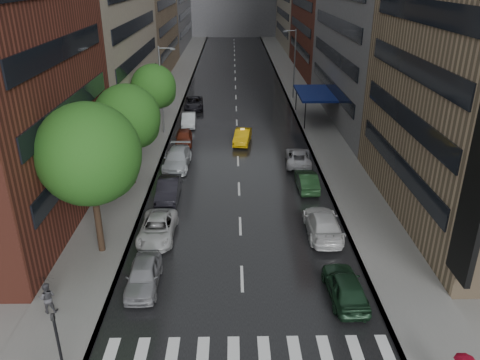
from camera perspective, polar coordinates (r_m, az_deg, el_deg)
name	(u,v)px	position (r m, az deg, el deg)	size (l,w,h in m)	color
ground	(244,328)	(23.90, 0.45, -17.58)	(220.00, 220.00, 0.00)	gray
road	(236,90)	(69.70, -0.53, 10.86)	(14.00, 140.00, 0.01)	black
sidewalk_left	(174,90)	(70.20, -8.03, 10.79)	(4.00, 140.00, 0.15)	gray
sidewalk_right	(297,90)	(70.32, 6.96, 10.87)	(4.00, 140.00, 0.15)	gray
crosswalk	(249,359)	(22.44, 1.13, -20.94)	(13.15, 2.80, 0.01)	silver
tree_near	(89,154)	(27.73, -17.94, 2.99)	(5.92, 5.92, 9.44)	#382619
tree_mid	(127,118)	(37.25, -13.62, 7.38)	(5.16, 5.16, 8.23)	#382619
tree_far	(154,87)	(49.84, -10.50, 11.10)	(4.64, 4.64, 7.40)	#382619
taxi	(242,136)	(47.35, 0.30, 5.33)	(1.48, 4.25, 1.40)	#F5B70C
parked_cars_left	(178,156)	(42.59, -7.53, 2.97)	(2.76, 41.60, 1.55)	gray
parked_cars_right	(315,204)	(33.83, 9.17, -2.91)	(2.56, 23.78, 1.53)	#16311E
ped_black_umbrella	(46,291)	(25.70, -22.58, -12.44)	(0.96, 0.98, 2.09)	#464549
traffic_light	(58,341)	(21.29, -21.31, -17.82)	(0.18, 0.15, 3.45)	black
street_lamp_left	(162,89)	(49.64, -9.48, 10.92)	(1.74, 0.22, 9.00)	gray
street_lamp_right	(294,63)	(64.34, 6.59, 14.04)	(1.74, 0.22, 9.00)	gray
awning	(315,93)	(55.19, 9.11, 10.38)	(4.00, 8.00, 3.12)	navy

